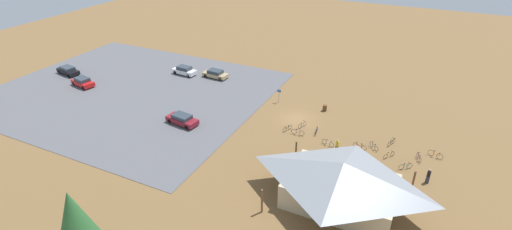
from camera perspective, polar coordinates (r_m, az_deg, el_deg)
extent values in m
plane|color=brown|center=(52.85, 6.09, -0.63)|extent=(160.00, 160.00, 0.00)
cube|color=#56565B|center=(64.18, -18.26, 3.54)|extent=(42.35, 35.60, 0.05)
cube|color=#C6B28E|center=(38.67, 12.56, -11.16)|extent=(10.36, 6.95, 2.71)
pyramid|color=gray|center=(37.22, 12.94, -8.33)|extent=(13.03, 9.62, 2.05)
cylinder|color=brown|center=(42.02, 22.61, -9.32)|extent=(0.20, 0.20, 2.71)
cylinder|color=brown|center=(43.52, 6.04, -5.52)|extent=(0.20, 0.20, 2.71)
cylinder|color=brown|center=(36.70, 0.90, -12.84)|extent=(0.20, 0.20, 2.71)
cylinder|color=brown|center=(55.44, 10.32, 1.05)|extent=(0.60, 0.60, 0.90)
cylinder|color=#99999E|center=(56.78, 3.47, 2.91)|extent=(0.08, 0.08, 2.20)
cube|color=#1959B2|center=(56.44, 3.50, 3.64)|extent=(0.56, 0.04, 0.40)
cone|color=#2D6633|center=(32.81, -25.57, -14.33)|extent=(3.87, 3.87, 5.80)
torus|color=black|center=(47.88, 17.69, -4.84)|extent=(0.53, 0.52, 0.70)
torus|color=black|center=(48.51, 17.03, -4.26)|extent=(0.53, 0.52, 0.70)
cylinder|color=#2347B7|center=(48.13, 17.38, -4.43)|extent=(0.66, 0.65, 0.04)
cylinder|color=#2347B7|center=(47.98, 17.51, -4.46)|extent=(0.04, 0.04, 0.39)
cube|color=black|center=(47.87, 17.54, -4.26)|extent=(0.20, 0.20, 0.05)
cylinder|color=#2347B7|center=(48.32, 17.14, -4.08)|extent=(0.04, 0.04, 0.48)
cylinder|color=black|center=(48.19, 17.18, -3.83)|extent=(0.36, 0.36, 0.03)
torus|color=black|center=(50.47, 6.65, -1.70)|extent=(0.28, 0.69, 0.72)
torus|color=black|center=(51.13, 7.32, -1.32)|extent=(0.28, 0.69, 0.72)
cylinder|color=#B7B7BC|center=(50.74, 6.99, -1.39)|extent=(0.33, 0.84, 0.04)
cylinder|color=#B7B7BC|center=(50.59, 6.88, -1.39)|extent=(0.04, 0.04, 0.38)
cube|color=black|center=(50.49, 6.89, -1.20)|extent=(0.14, 0.22, 0.05)
cylinder|color=#B7B7BC|center=(50.95, 7.27, -1.12)|extent=(0.04, 0.04, 0.47)
cylinder|color=black|center=(50.83, 7.29, -0.89)|extent=(0.46, 0.19, 0.03)
torus|color=black|center=(47.70, 10.27, -3.98)|extent=(0.65, 0.24, 0.67)
torus|color=black|center=(47.25, 11.34, -4.44)|extent=(0.65, 0.24, 0.67)
cylinder|color=silver|center=(47.41, 10.81, -4.10)|extent=(0.94, 0.33, 0.04)
cylinder|color=silver|center=(47.44, 10.63, -3.91)|extent=(0.04, 0.04, 0.43)
cube|color=black|center=(47.33, 10.66, -3.69)|extent=(0.21, 0.14, 0.05)
cylinder|color=silver|center=(47.16, 11.26, -4.14)|extent=(0.04, 0.04, 0.49)
cylinder|color=black|center=(47.03, 11.29, -3.89)|extent=(0.18, 0.47, 0.03)
torus|color=black|center=(47.63, 15.95, -4.77)|extent=(0.66, 0.16, 0.67)
torus|color=black|center=(47.90, 14.80, -4.39)|extent=(0.66, 0.16, 0.67)
cylinder|color=red|center=(47.71, 15.39, -4.47)|extent=(0.95, 0.20, 0.04)
cylinder|color=red|center=(47.60, 15.61, -4.43)|extent=(0.04, 0.04, 0.43)
cube|color=black|center=(47.49, 15.65, -4.21)|extent=(0.21, 0.11, 0.05)
cylinder|color=red|center=(47.76, 14.94, -4.21)|extent=(0.04, 0.04, 0.44)
cylinder|color=black|center=(47.64, 14.98, -3.98)|extent=(0.12, 0.48, 0.03)
torus|color=black|center=(46.79, 18.94, -5.94)|extent=(0.42, 0.56, 0.67)
torus|color=black|center=(47.51, 19.86, -5.55)|extent=(0.42, 0.56, 0.67)
cylinder|color=yellow|center=(47.09, 19.42, -5.63)|extent=(0.62, 0.83, 0.04)
cylinder|color=yellow|center=(46.91, 19.27, -5.61)|extent=(0.04, 0.04, 0.40)
cube|color=black|center=(46.80, 19.31, -5.40)|extent=(0.18, 0.21, 0.05)
cylinder|color=yellow|center=(47.33, 19.81, -5.37)|extent=(0.04, 0.04, 0.42)
cylinder|color=black|center=(47.21, 19.85, -5.16)|extent=(0.41, 0.31, 0.03)
torus|color=black|center=(47.58, 23.49, -6.25)|extent=(0.27, 0.66, 0.69)
torus|color=black|center=(48.34, 23.20, -5.60)|extent=(0.27, 0.66, 0.69)
cylinder|color=#722D9E|center=(47.90, 23.37, -5.81)|extent=(0.34, 0.85, 0.04)
cylinder|color=#722D9E|center=(47.71, 23.44, -5.84)|extent=(0.04, 0.04, 0.40)
cube|color=black|center=(47.61, 23.49, -5.64)|extent=(0.14, 0.22, 0.05)
cylinder|color=#722D9E|center=(48.14, 23.28, -5.43)|extent=(0.04, 0.04, 0.47)
cylinder|color=black|center=(48.02, 23.33, -5.20)|extent=(0.46, 0.19, 0.03)
torus|color=black|center=(45.57, 21.05, -7.33)|extent=(0.58, 0.46, 0.70)
torus|color=black|center=(46.09, 22.12, -7.12)|extent=(0.58, 0.46, 0.70)
cylinder|color=#197A7F|center=(45.77, 21.62, -7.11)|extent=(0.75, 0.60, 0.04)
cylinder|color=#197A7F|center=(45.63, 21.44, -7.06)|extent=(0.04, 0.04, 0.40)
cube|color=black|center=(45.52, 21.48, -6.86)|extent=(0.21, 0.19, 0.05)
cylinder|color=#197A7F|center=(45.92, 22.07, -6.92)|extent=(0.04, 0.04, 0.45)
cylinder|color=black|center=(45.80, 22.12, -6.69)|extent=(0.32, 0.40, 0.03)
torus|color=black|center=(49.36, 24.86, -5.20)|extent=(0.71, 0.30, 0.75)
torus|color=black|center=(49.11, 25.96, -5.66)|extent=(0.71, 0.30, 0.75)
cylinder|color=orange|center=(49.17, 25.44, -5.31)|extent=(0.92, 0.37, 0.04)
cylinder|color=orange|center=(49.16, 25.26, -5.12)|extent=(0.04, 0.04, 0.46)
cube|color=black|center=(49.05, 25.32, -4.90)|extent=(0.22, 0.15, 0.05)
cylinder|color=orange|center=(49.01, 25.91, -5.38)|extent=(0.04, 0.04, 0.48)
cylinder|color=black|center=(48.89, 25.97, -5.14)|extent=(0.20, 0.46, 0.03)
torus|color=black|center=(50.18, 5.12, -1.85)|extent=(0.28, 0.61, 0.65)
torus|color=black|center=(49.57, 4.36, -2.23)|extent=(0.28, 0.61, 0.65)
cylinder|color=#1E7F38|center=(49.82, 4.75, -1.94)|extent=(0.36, 0.83, 0.04)
cylinder|color=#1E7F38|center=(49.89, 4.89, -1.80)|extent=(0.04, 0.04, 0.35)
cube|color=black|center=(49.80, 4.90, -1.62)|extent=(0.15, 0.22, 0.05)
cylinder|color=#1E7F38|center=(49.53, 4.45, -1.99)|extent=(0.04, 0.04, 0.42)
cylinder|color=black|center=(49.42, 4.46, -1.78)|extent=(0.46, 0.21, 0.03)
torus|color=black|center=(49.25, 19.44, -4.15)|extent=(0.30, 0.67, 0.71)
torus|color=black|center=(50.03, 20.02, -3.72)|extent=(0.30, 0.67, 0.71)
cylinder|color=black|center=(49.58, 19.75, -3.82)|extent=(0.38, 0.86, 0.04)
cylinder|color=black|center=(49.39, 19.67, -3.80)|extent=(0.04, 0.04, 0.43)
cube|color=black|center=(49.28, 19.71, -3.59)|extent=(0.15, 0.22, 0.05)
cylinder|color=black|center=(49.82, 20.01, -3.52)|extent=(0.04, 0.04, 0.50)
cylinder|color=black|center=(49.70, 20.06, -3.27)|extent=(0.46, 0.21, 0.03)
torus|color=black|center=(50.12, 9.19, -2.12)|extent=(0.15, 0.72, 0.73)
torus|color=black|center=(49.30, 9.02, -2.66)|extent=(0.15, 0.72, 0.73)
cylinder|color=#2347B7|center=(49.65, 9.12, -2.27)|extent=(0.16, 0.87, 0.04)
cylinder|color=#2347B7|center=(49.75, 9.15, -2.09)|extent=(0.04, 0.04, 0.41)
cube|color=black|center=(49.65, 9.17, -1.88)|extent=(0.11, 0.21, 0.05)
cylinder|color=#2347B7|center=(49.27, 9.05, -2.39)|extent=(0.04, 0.04, 0.44)
cylinder|color=black|center=(49.16, 9.07, -2.17)|extent=(0.48, 0.10, 0.03)
torus|color=black|center=(49.16, 5.74, -2.53)|extent=(0.73, 0.09, 0.73)
torus|color=black|center=(48.94, 6.89, -2.75)|extent=(0.73, 0.09, 0.73)
cylinder|color=#B7B7BC|center=(48.98, 6.32, -2.52)|extent=(0.94, 0.10, 0.04)
cylinder|color=#B7B7BC|center=(48.97, 6.12, -2.38)|extent=(0.04, 0.04, 0.45)
cube|color=black|center=(48.86, 6.13, -2.15)|extent=(0.20, 0.09, 0.05)
cylinder|color=#B7B7BC|center=(48.84, 6.79, -2.50)|extent=(0.04, 0.04, 0.45)
cylinder|color=black|center=(48.73, 6.80, -2.28)|extent=(0.06, 0.48, 0.03)
cube|color=black|center=(74.74, -26.46, 5.93)|extent=(4.79, 2.57, 0.65)
cube|color=#2D3842|center=(74.54, -26.56, 6.34)|extent=(2.79, 2.01, 0.51)
cylinder|color=black|center=(75.81, -27.51, 5.79)|extent=(0.67, 0.33, 0.64)
cylinder|color=black|center=(76.45, -26.50, 6.20)|extent=(0.67, 0.33, 0.64)
cylinder|color=black|center=(73.18, -26.34, 5.32)|extent=(0.67, 0.33, 0.64)
cylinder|color=black|center=(73.85, -25.31, 5.74)|extent=(0.67, 0.33, 0.64)
cube|color=maroon|center=(52.03, -11.06, -0.77)|extent=(4.71, 2.39, 0.66)
cube|color=#2D3842|center=(51.76, -11.12, -0.21)|extent=(2.71, 1.92, 0.49)
cylinder|color=black|center=(52.64, -12.84, -0.90)|extent=(0.66, 0.30, 0.64)
cylinder|color=black|center=(53.60, -11.65, -0.20)|extent=(0.66, 0.30, 0.64)
cylinder|color=black|center=(50.71, -10.38, -1.84)|extent=(0.66, 0.30, 0.64)
cylinder|color=black|center=(51.70, -9.19, -1.09)|extent=(0.66, 0.30, 0.64)
cube|color=tan|center=(65.98, -6.14, 6.07)|extent=(4.47, 2.10, 0.60)
cube|color=#2D3842|center=(65.77, -6.16, 6.52)|extent=(2.54, 1.76, 0.54)
cylinder|color=black|center=(66.27, -7.59, 5.89)|extent=(0.65, 0.26, 0.64)
cylinder|color=black|center=(67.47, -6.79, 6.37)|extent=(0.65, 0.26, 0.64)
cylinder|color=black|center=(64.65, -5.45, 5.43)|extent=(0.65, 0.26, 0.64)
cylinder|color=black|center=(65.89, -4.66, 5.92)|extent=(0.65, 0.26, 0.64)
cube|color=white|center=(68.10, -10.74, 6.49)|extent=(4.44, 2.08, 0.68)
cube|color=#2D3842|center=(67.87, -10.78, 6.98)|extent=(2.53, 1.72, 0.57)
cylinder|color=black|center=(68.58, -12.07, 6.30)|extent=(0.66, 0.27, 0.64)
cylinder|color=black|center=(69.63, -11.25, 6.72)|extent=(0.66, 0.27, 0.64)
cylinder|color=black|center=(66.76, -10.17, 5.86)|extent=(0.66, 0.27, 0.64)
cylinder|color=black|center=(67.83, -9.35, 6.30)|extent=(0.66, 0.27, 0.64)
cube|color=red|center=(68.52, -24.64, 4.44)|extent=(4.48, 2.62, 0.68)
cube|color=#2D3842|center=(68.30, -24.74, 4.91)|extent=(2.63, 2.04, 0.55)
cylinder|color=black|center=(69.48, -25.76, 4.29)|extent=(0.67, 0.34, 0.64)
cylinder|color=black|center=(70.13, -24.64, 4.76)|extent=(0.67, 0.34, 0.64)
cylinder|color=black|center=(67.08, -24.56, 3.74)|extent=(0.67, 0.34, 0.64)
cylinder|color=black|center=(67.76, -23.42, 4.22)|extent=(0.67, 0.34, 0.64)
cube|color=#2D3347|center=(44.61, 24.43, -8.83)|extent=(0.37, 0.40, 0.85)
cylinder|color=black|center=(44.19, 24.63, -8.04)|extent=(0.36, 0.36, 0.68)
sphere|color=tan|center=(43.93, 24.75, -7.55)|extent=(0.24, 0.24, 0.24)
cube|color=#2D3347|center=(46.34, 12.06, -5.07)|extent=(0.35, 0.29, 0.90)
cylinder|color=yellow|center=(45.92, 12.16, -4.25)|extent=(0.36, 0.36, 0.68)
sphere|color=tan|center=(45.67, 12.22, -3.77)|extent=(0.24, 0.24, 0.24)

